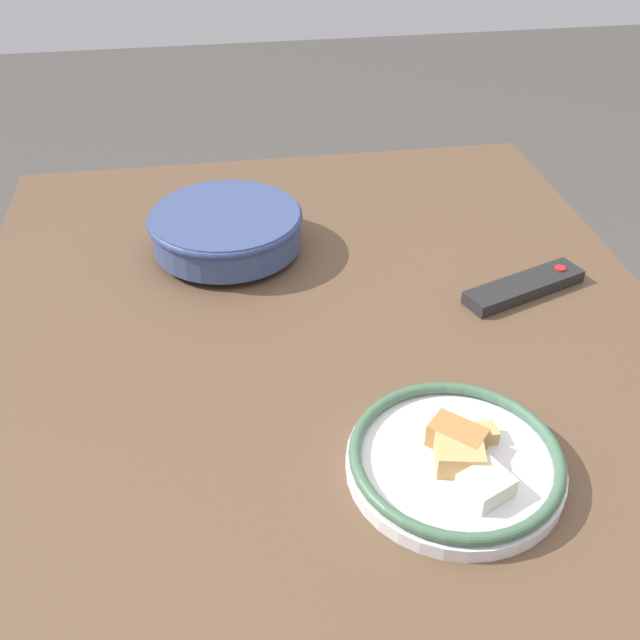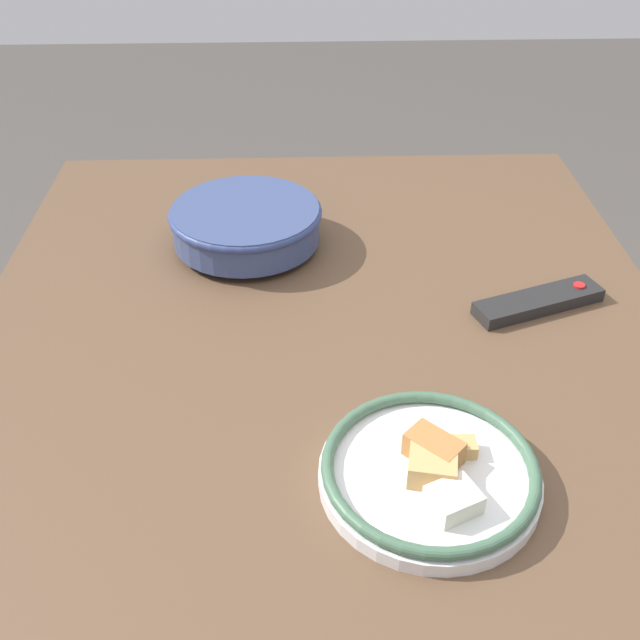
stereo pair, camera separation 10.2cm
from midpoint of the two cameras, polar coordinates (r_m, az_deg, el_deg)
The scene contains 5 objects.
ground_plane at distance 1.60m, azimuth 2.31°, elevation -23.28°, with size 8.00×8.00×0.00m, color #4C4742.
dining_table at distance 1.08m, azimuth 3.14°, elevation -5.44°, with size 1.24×1.01×0.74m.
noodle_bowl at distance 1.23m, azimuth -3.29°, elevation 7.28°, with size 0.25×0.25×0.07m.
food_plate at distance 0.85m, azimuth 11.88°, elevation -11.40°, with size 0.25×0.25×0.05m.
tv_remote at distance 1.15m, azimuth 18.77°, elevation 1.25°, with size 0.11×0.20×0.02m.
Camera 2 is at (0.81, -0.04, 1.38)m, focal length 42.00 mm.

